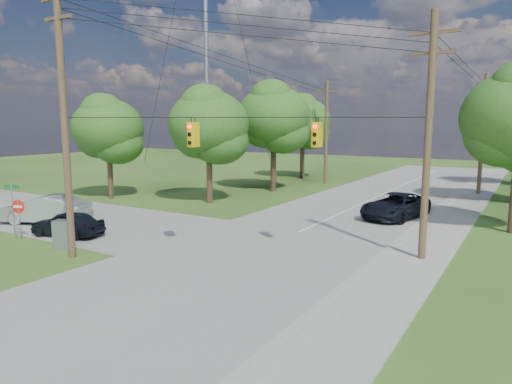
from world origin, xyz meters
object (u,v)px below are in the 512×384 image
Objects in this scene: pole_ne at (428,135)px; car_cross_silver at (46,209)px; pole_sw at (64,117)px; pole_north_e at (482,134)px; control_cabinet at (63,235)px; pole_north_w at (326,132)px; car_main_north at (396,206)px; car_cross_dark at (68,223)px; do_not_enter_sign at (18,210)px.

pole_ne reaches higher than car_cross_silver.
pole_sw is 2.34× the size of car_cross_silver.
pole_north_e is 1.95× the size of car_cross_silver.
control_cabinet is (-14.95, -29.00, -4.42)m from pole_north_e.
pole_sw reaches higher than pole_north_w.
car_main_north is (10.50, -13.44, -4.32)m from pole_north_w.
pole_north_e is 32.92m from control_cabinet.
pole_north_w is (-0.40, 29.60, -1.10)m from pole_sw.
car_cross_dark is 19.38m from car_main_north.
car_cross_dark is 2.62m from control_cabinet.
pole_north_e is at bearing 65.48° from pole_sw.
car_main_north reaches higher than car_cross_dark.
car_main_north is 21.69m from do_not_enter_sign.
pole_sw is at bearing -27.22° from do_not_enter_sign.
car_main_north is at bearing 102.77° from car_cross_silver.
car_main_north is 2.70× the size of do_not_enter_sign.
control_cabinet is at bearing 39.51° from car_cross_silver.
pole_sw is at bearing -89.23° from pole_north_w.
pole_sw is at bearing -110.73° from car_main_north.
car_cross_dark is (-16.95, -27.30, -4.42)m from pole_north_e.
do_not_enter_sign is (-15.08, -15.57, 0.72)m from car_main_north.
pole_sw is at bearing -114.52° from pole_north_e.
pole_north_e is 33.54m from car_cross_silver.
pole_north_e is 34.58m from do_not_enter_sign.
control_cabinet is at bearing 37.96° from car_cross_dark.
pole_north_e reaches higher than do_not_enter_sign.
car_cross_silver reaches higher than car_cross_dark.
pole_sw is 5.74m from control_cabinet.
do_not_enter_sign is at bearing -159.25° from pole_ne.
do_not_enter_sign is (-18.48, -7.00, -3.93)m from pole_ne.
car_main_north is at bearing -104.20° from pole_north_e.
pole_ne is 21.62m from car_cross_silver.
car_cross_silver is 0.91× the size of car_main_north.
car_cross_silver is 2.47× the size of do_not_enter_sign.
pole_north_e is 1.78× the size of car_main_north.
car_cross_silver is 3.62× the size of control_cabinet.
pole_sw is at bearing -150.62° from pole_ne.
car_cross_silver is at bearing -132.81° from car_main_north.
pole_ne is at bearing 0.37° from do_not_enter_sign.
pole_north_w is at bearing 180.00° from pole_north_e.
do_not_enter_sign is (-4.98, 0.60, -4.69)m from pole_sw.
pole_north_e is 7.04× the size of control_cabinet.
pole_ne is 17.18m from control_cabinet.
pole_ne reaches higher than car_main_north.
pole_sw is at bearing -44.09° from control_cabinet.
pole_ne is 2.64× the size of car_cross_dark.
pole_north_w is 2.52× the size of car_cross_dark.
car_cross_silver is 3.81m from do_not_enter_sign.
pole_sw is 32.55m from pole_north_e.
pole_north_e is 4.80× the size of do_not_enter_sign.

